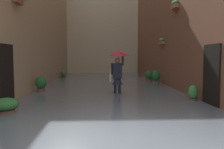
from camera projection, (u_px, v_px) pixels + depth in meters
The scene contains 11 objects.
ground_plane at pixel (105, 88), 13.70m from camera, with size 60.00×60.00×0.00m, color slate.
flood_water at pixel (105, 86), 13.70m from camera, with size 7.54×24.18×0.21m, color slate.
building_facade_right at pixel (28, 10), 13.13m from camera, with size 2.04×22.18×8.79m.
building_facade_far at pixel (102, 11), 23.17m from camera, with size 10.34×1.80×12.57m, color beige.
person_wading at pixel (118, 65), 10.14m from camera, with size 0.92×0.92×2.11m.
potted_plant_near_left at pixel (193, 95), 8.52m from camera, with size 0.34×0.34×0.76m.
potted_plant_near_right at pixel (41, 85), 10.63m from camera, with size 0.49×0.49×0.91m.
potted_plant_mid_right at pixel (63, 75), 17.92m from camera, with size 0.40×0.40×0.74m.
potted_plant_mid_left at pixel (149, 77), 14.94m from camera, with size 0.48×0.48×0.93m.
potted_plant_far_left at pixel (156, 78), 13.52m from camera, with size 0.49×0.49×1.01m.
potted_plant_far_right at pixel (6, 107), 6.76m from camera, with size 0.69×0.69×0.62m.
Camera 1 is at (0.34, 4.52, 1.79)m, focal length 38.00 mm.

